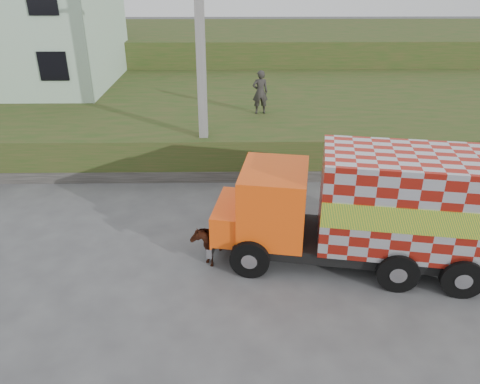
{
  "coord_description": "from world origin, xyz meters",
  "views": [
    {
      "loc": [
        0.04,
        -11.05,
        7.02
      ],
      "look_at": [
        0.22,
        0.56,
        1.3
      ],
      "focal_mm": 35.0,
      "sensor_mm": 36.0,
      "label": 1
    }
  ],
  "objects_px": {
    "utility_pole": "(201,62)",
    "cow": "(209,237)",
    "cargo_truck": "(367,208)",
    "pedestrian": "(260,92)"
  },
  "relations": [
    {
      "from": "utility_pole",
      "to": "cargo_truck",
      "type": "distance_m",
      "value": 7.47
    },
    {
      "from": "utility_pole",
      "to": "pedestrian",
      "type": "distance_m",
      "value": 3.91
    },
    {
      "from": "cargo_truck",
      "to": "cow",
      "type": "height_order",
      "value": "cargo_truck"
    },
    {
      "from": "cargo_truck",
      "to": "pedestrian",
      "type": "distance_m",
      "value": 8.67
    },
    {
      "from": "cargo_truck",
      "to": "pedestrian",
      "type": "xyz_separation_m",
      "value": [
        -2.21,
        8.35,
        0.8
      ]
    },
    {
      "from": "cargo_truck",
      "to": "cow",
      "type": "distance_m",
      "value": 4.08
    },
    {
      "from": "utility_pole",
      "to": "cargo_truck",
      "type": "bearing_deg",
      "value": -52.06
    },
    {
      "from": "cargo_truck",
      "to": "cow",
      "type": "xyz_separation_m",
      "value": [
        -3.94,
        0.31,
        -0.99
      ]
    },
    {
      "from": "cargo_truck",
      "to": "utility_pole",
      "type": "bearing_deg",
      "value": 137.96
    },
    {
      "from": "utility_pole",
      "to": "cow",
      "type": "distance_m",
      "value": 6.31
    }
  ]
}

